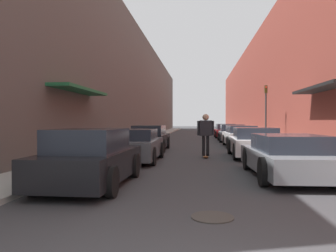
# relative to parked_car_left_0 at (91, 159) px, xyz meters

# --- Properties ---
(ground) EXTENTS (142.58, 142.58, 0.00)m
(ground) POSITION_rel_parked_car_left_0_xyz_m (2.53, 20.45, -0.66)
(ground) COLOR #38383A
(curb_strip_left) EXTENTS (1.80, 64.81, 0.12)m
(curb_strip_left) POSITION_rel_parked_car_left_0_xyz_m (-1.95, 26.94, -0.60)
(curb_strip_left) COLOR #A3A099
(curb_strip_left) RESTS_ON ground
(curb_strip_right) EXTENTS (1.80, 64.81, 0.12)m
(curb_strip_right) POSITION_rel_parked_car_left_0_xyz_m (7.01, 26.94, -0.60)
(curb_strip_right) COLOR #A3A099
(curb_strip_right) RESTS_ON ground
(building_row_left) EXTENTS (4.90, 64.81, 10.19)m
(building_row_left) POSITION_rel_parked_car_left_0_xyz_m (-4.85, 26.93, 4.44)
(building_row_left) COLOR #564C47
(building_row_left) RESTS_ON ground
(building_row_right) EXTENTS (4.90, 64.81, 9.83)m
(building_row_right) POSITION_rel_parked_car_left_0_xyz_m (9.91, 26.93, 4.25)
(building_row_right) COLOR brown
(building_row_right) RESTS_ON ground
(parked_car_left_0) EXTENTS (1.85, 3.95, 1.39)m
(parked_car_left_0) POSITION_rel_parked_car_left_0_xyz_m (0.00, 0.00, 0.00)
(parked_car_left_0) COLOR black
(parked_car_left_0) RESTS_ON ground
(parked_car_left_1) EXTENTS (1.97, 4.15, 1.26)m
(parked_car_left_1) POSITION_rel_parked_car_left_0_xyz_m (0.10, 4.92, -0.04)
(parked_car_left_1) COLOR #515459
(parked_car_left_1) RESTS_ON ground
(parked_car_left_2) EXTENTS (1.90, 4.00, 1.34)m
(parked_car_left_2) POSITION_rel_parked_car_left_0_xyz_m (-0.05, 9.78, -0.02)
(parked_car_left_2) COLOR black
(parked_car_left_2) RESTS_ON ground
(parked_car_right_0) EXTENTS (2.03, 4.53, 1.20)m
(parked_car_right_0) POSITION_rel_parked_car_left_0_xyz_m (5.09, 1.63, -0.06)
(parked_car_right_0) COLOR gray
(parked_car_right_0) RESTS_ON ground
(parked_car_right_1) EXTENTS (2.04, 4.07, 1.30)m
(parked_car_right_1) POSITION_rel_parked_car_left_0_xyz_m (5.01, 6.81, -0.03)
(parked_car_right_1) COLOR silver
(parked_car_right_1) RESTS_ON ground
(parked_car_right_2) EXTENTS (1.90, 4.69, 1.30)m
(parked_car_right_2) POSITION_rel_parked_car_left_0_xyz_m (5.13, 12.60, -0.02)
(parked_car_right_2) COLOR silver
(parked_car_right_2) RESTS_ON ground
(parked_car_right_3) EXTENTS (2.04, 4.16, 1.32)m
(parked_car_right_3) POSITION_rel_parked_car_left_0_xyz_m (5.12, 17.85, -0.03)
(parked_car_right_3) COLOR #515459
(parked_car_right_3) RESTS_ON ground
(parked_car_right_4) EXTENTS (2.03, 4.48, 1.31)m
(parked_car_right_4) POSITION_rel_parked_car_left_0_xyz_m (5.07, 23.72, -0.03)
(parked_car_right_4) COLOR maroon
(parked_car_right_4) RESTS_ON ground
(skateboarder) EXTENTS (0.72, 0.78, 1.88)m
(skateboarder) POSITION_rel_parked_car_left_0_xyz_m (2.90, 6.44, 0.50)
(skateboarder) COLOR brown
(skateboarder) RESTS_ON ground
(manhole_cover) EXTENTS (0.70, 0.70, 0.02)m
(manhole_cover) POSITION_rel_parked_car_left_0_xyz_m (2.85, -2.36, -0.65)
(manhole_cover) COLOR #332D28
(manhole_cover) RESTS_ON ground
(traffic_light) EXTENTS (0.16, 0.22, 3.61)m
(traffic_light) POSITION_rel_parked_car_left_0_xyz_m (6.63, 12.53, 1.68)
(traffic_light) COLOR #2D2D2D
(traffic_light) RESTS_ON curb_strip_right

